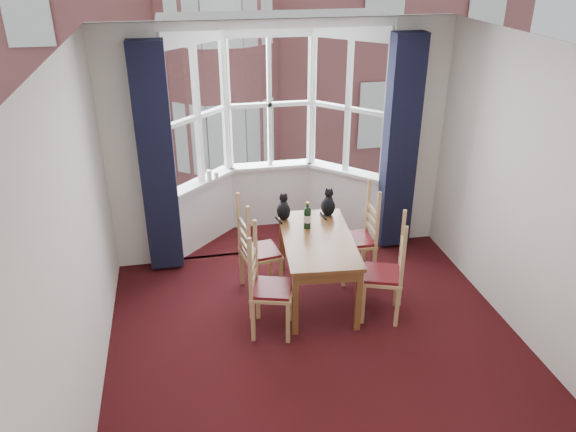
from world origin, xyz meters
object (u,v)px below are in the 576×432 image
object	(u,v)px
chair_right_far	(363,240)
cat_right	(328,205)
dining_table	(318,245)
chair_right_near	(391,276)
chair_left_near	(263,290)
candle_short	(216,175)
chair_left_far	(253,254)
wine_bottle	(307,217)
candle_tall	(209,175)
cat_left	(284,209)

from	to	relation	value
chair_right_far	cat_right	bearing A→B (deg)	149.00
dining_table	chair_right_far	world-z (taller)	chair_right_far
chair_right_near	cat_right	xyz separation A→B (m)	(-0.40, 1.02, 0.38)
chair_left_near	candle_short	xyz separation A→B (m)	(-0.27, 1.99, 0.44)
candle_short	dining_table	bearing A→B (deg)	-58.28
dining_table	chair_left_far	xyz separation A→B (m)	(-0.67, 0.23, -0.17)
chair_left_far	chair_right_near	xyz separation A→B (m)	(1.32, -0.72, 0.00)
wine_bottle	candle_tall	xyz separation A→B (m)	(-0.96, 1.24, 0.07)
candle_tall	candle_short	size ratio (longest dim) A/B	1.47
wine_bottle	candle_tall	size ratio (longest dim) A/B	2.39
cat_left	wine_bottle	distance (m)	0.35
chair_right_far	candle_short	world-z (taller)	candle_short
chair_left_far	cat_right	distance (m)	1.03
cat_right	chair_right_near	bearing A→B (deg)	-68.43
chair_right_near	chair_right_far	xyz separation A→B (m)	(-0.03, 0.80, 0.00)
chair_right_near	candle_short	bearing A→B (deg)	128.43
cat_left	wine_bottle	size ratio (longest dim) A/B	0.97
cat_right	wine_bottle	bearing A→B (deg)	-136.78
chair_left_near	chair_right_far	size ratio (longest dim) A/B	1.00
dining_table	chair_left_near	xyz separation A→B (m)	(-0.66, -0.48, -0.17)
cat_left	cat_right	xyz separation A→B (m)	(0.52, 0.01, 0.00)
cat_left	chair_right_near	bearing A→B (deg)	-47.55
dining_table	candle_short	bearing A→B (deg)	121.72
chair_left_far	candle_short	size ratio (longest dim) A/B	10.58
wine_bottle	chair_right_far	bearing A→B (deg)	5.76
chair_right_near	candle_tall	size ratio (longest dim) A/B	7.18
cat_right	candle_short	bearing A→B (deg)	140.38
chair_left_far	chair_right_far	bearing A→B (deg)	3.33
dining_table	cat_left	world-z (taller)	cat_left
chair_right_near	chair_left_near	bearing A→B (deg)	179.53
dining_table	chair_right_near	distance (m)	0.83
chair_left_near	chair_right_near	distance (m)	1.32
dining_table	cat_right	xyz separation A→B (m)	(0.25, 0.53, 0.21)
chair_left_far	candle_short	xyz separation A→B (m)	(-0.27, 1.27, 0.44)
dining_table	chair_right_far	size ratio (longest dim) A/B	1.54
chair_left_far	cat_right	world-z (taller)	cat_right
dining_table	cat_left	distance (m)	0.62
dining_table	candle_tall	size ratio (longest dim) A/B	11.06
cat_left	candle_tall	bearing A→B (deg)	128.11
chair_right_far	cat_right	xyz separation A→B (m)	(-0.37, 0.22, 0.38)
chair_left_near	candle_short	distance (m)	2.05
chair_right_near	wine_bottle	bearing A→B (deg)	134.31
chair_right_near	wine_bottle	size ratio (longest dim) A/B	3.00
chair_left_near	wine_bottle	distance (m)	1.02
chair_left_near	cat_left	distance (m)	1.13
cat_right	cat_left	bearing A→B (deg)	-178.56
dining_table	candle_tall	bearing A→B (deg)	124.65
dining_table	chair_left_far	size ratio (longest dim) A/B	1.54
dining_table	cat_right	size ratio (longest dim) A/B	4.59
wine_bottle	chair_left_near	bearing A→B (deg)	-130.18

